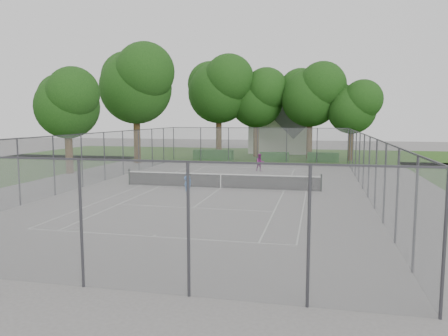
% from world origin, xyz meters
% --- Properties ---
extents(ground, '(120.00, 120.00, 0.00)m').
position_xyz_m(ground, '(0.00, 0.00, 0.00)').
color(ground, slate).
rests_on(ground, ground).
extents(grass_far, '(60.00, 20.00, 0.00)m').
position_xyz_m(grass_far, '(0.00, 26.00, 0.00)').
color(grass_far, '#274C15').
rests_on(grass_far, ground).
extents(court_markings, '(11.03, 23.83, 0.01)m').
position_xyz_m(court_markings, '(0.00, 0.00, 0.01)').
color(court_markings, beige).
rests_on(court_markings, ground).
extents(tennis_net, '(12.87, 0.10, 1.10)m').
position_xyz_m(tennis_net, '(0.00, 0.00, 0.51)').
color(tennis_net, black).
rests_on(tennis_net, ground).
extents(perimeter_fence, '(18.08, 34.08, 3.52)m').
position_xyz_m(perimeter_fence, '(0.00, 0.00, 1.81)').
color(perimeter_fence, '#38383D').
rests_on(perimeter_fence, ground).
extents(tree_far_left, '(8.04, 7.34, 11.56)m').
position_xyz_m(tree_far_left, '(-5.06, 21.78, 7.95)').
color(tree_far_left, '#3D2916').
rests_on(tree_far_left, ground).
extents(tree_far_midleft, '(7.04, 6.43, 10.12)m').
position_xyz_m(tree_far_midleft, '(-0.88, 22.85, 6.95)').
color(tree_far_midleft, '#3D2916').
rests_on(tree_far_midleft, ground).
extents(tree_far_midright, '(7.30, 6.66, 10.49)m').
position_xyz_m(tree_far_midright, '(5.22, 21.78, 7.21)').
color(tree_far_midright, '#3D2916').
rests_on(tree_far_midright, ground).
extents(tree_far_right, '(5.87, 5.36, 8.44)m').
position_xyz_m(tree_far_right, '(9.55, 20.65, 5.80)').
color(tree_far_right, '#3D2916').
rests_on(tree_far_right, ground).
extents(tree_side_back, '(8.13, 7.43, 11.69)m').
position_xyz_m(tree_side_back, '(-11.47, 13.24, 8.04)').
color(tree_side_back, '#3D2916').
rests_on(tree_side_back, ground).
extents(tree_side_front, '(5.94, 5.42, 8.53)m').
position_xyz_m(tree_side_front, '(-13.70, 4.61, 5.86)').
color(tree_side_front, '#3D2916').
rests_on(tree_side_front, ground).
extents(hedge_left, '(4.23, 1.27, 1.06)m').
position_xyz_m(hedge_left, '(-4.94, 18.24, 0.53)').
color(hedge_left, '#184B18').
rests_on(hedge_left, ground).
extents(hedge_mid, '(3.00, 0.86, 0.94)m').
position_xyz_m(hedge_mid, '(1.66, 18.05, 0.47)').
color(hedge_mid, '#184B18').
rests_on(hedge_mid, ground).
extents(hedge_right, '(3.14, 1.15, 0.94)m').
position_xyz_m(hedge_right, '(6.62, 18.55, 0.47)').
color(hedge_right, '#184B18').
rests_on(hedge_right, ground).
extents(house, '(7.46, 5.78, 9.29)m').
position_xyz_m(house, '(1.26, 29.37, 3.74)').
color(house, silver).
rests_on(house, ground).
extents(girl_player, '(0.51, 0.43, 1.19)m').
position_xyz_m(girl_player, '(-1.80, -1.48, 0.60)').
color(girl_player, '#3A7BDB').
rests_on(girl_player, ground).
extents(woman_player, '(0.90, 0.82, 1.51)m').
position_xyz_m(woman_player, '(1.33, 9.21, 0.75)').
color(woman_player, '#7A286D').
rests_on(woman_player, ground).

